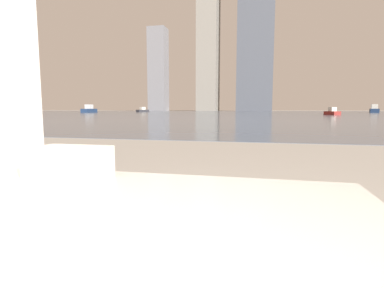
% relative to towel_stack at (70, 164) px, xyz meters
% --- Properties ---
extents(towel_stack, '(0.26, 0.17, 0.12)m').
position_rel_towel_stack_xyz_m(towel_stack, '(0.00, 0.00, 0.00)').
color(towel_stack, silver).
rests_on(towel_stack, bathtub).
extents(harbor_water, '(180.00, 110.00, 0.01)m').
position_rel_towel_stack_xyz_m(harbor_water, '(0.09, 61.17, -0.59)').
color(harbor_water, slate).
rests_on(harbor_water, ground_plane).
extents(harbor_boat_0, '(2.40, 3.47, 1.24)m').
position_rel_towel_stack_xyz_m(harbor_boat_0, '(-27.44, 68.08, -0.14)').
color(harbor_boat_0, '#2D2D33').
rests_on(harbor_boat_0, harbor_water).
extents(harbor_boat_1, '(2.77, 4.93, 1.75)m').
position_rel_towel_stack_xyz_m(harbor_boat_1, '(24.08, 69.44, 0.04)').
color(harbor_boat_1, navy).
rests_on(harbor_boat_1, harbor_water).
extents(harbor_boat_2, '(1.95, 4.68, 1.71)m').
position_rel_towel_stack_xyz_m(harbor_boat_2, '(-35.22, 57.15, 0.02)').
color(harbor_boat_2, navy).
rests_on(harbor_boat_2, harbor_water).
extents(harbor_boat_3, '(1.64, 2.81, 1.00)m').
position_rel_towel_stack_xyz_m(harbor_boat_3, '(9.74, 41.14, -0.23)').
color(harbor_boat_3, maroon).
rests_on(harbor_boat_3, harbor_water).
extents(skyline_tower_0, '(7.06, 6.61, 33.04)m').
position_rel_towel_stack_xyz_m(skyline_tower_0, '(-40.30, 117.17, 15.93)').
color(skyline_tower_0, slate).
rests_on(skyline_tower_0, ground_plane).
extents(skyline_tower_1, '(7.59, 11.50, 77.88)m').
position_rel_towel_stack_xyz_m(skyline_tower_1, '(-19.68, 117.17, 38.35)').
color(skyline_tower_1, gray).
rests_on(skyline_tower_1, ground_plane).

